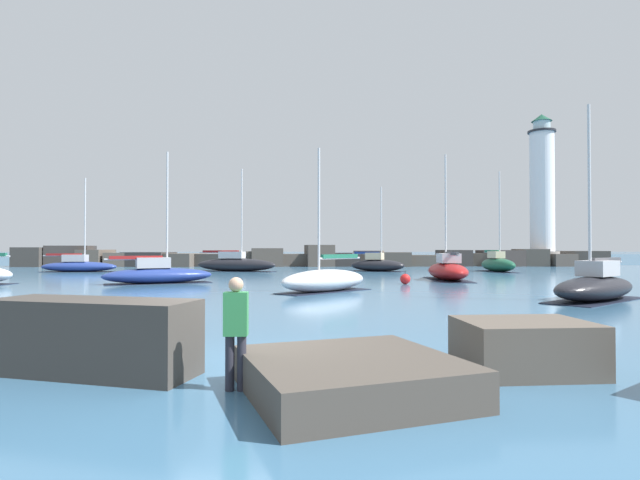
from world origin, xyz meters
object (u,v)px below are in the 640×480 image
object	(u,v)px
sailboat_moored_3	(158,274)
sailboat_moored_8	(498,264)
sailboat_moored_7	(79,266)
sailboat_moored_0	(448,270)
mooring_buoy_orange_near	(405,279)
lighthouse	(542,198)
sailboat_moored_1	(235,264)
sailboat_moored_4	(325,280)
sailboat_moored_5	(377,264)
person_on_rocks	(236,327)
sailboat_moored_6	(595,286)

from	to	relation	value
sailboat_moored_3	sailboat_moored_8	xyz separation A→B (m)	(26.77, 14.77, 0.15)
sailboat_moored_3	sailboat_moored_7	size ratio (longest dim) A/B	0.94
sailboat_moored_7	sailboat_moored_8	distance (m)	38.56
sailboat_moored_0	mooring_buoy_orange_near	distance (m)	5.37
lighthouse	sailboat_moored_7	bearing A→B (deg)	-163.87
sailboat_moored_1	sailboat_moored_7	distance (m)	14.26
sailboat_moored_4	sailboat_moored_7	xyz separation A→B (m)	(-21.86, 21.31, 0.00)
sailboat_moored_7	sailboat_moored_8	size ratio (longest dim) A/B	0.94
sailboat_moored_1	sailboat_moored_7	xyz separation A→B (m)	(-14.24, -0.57, -0.13)
sailboat_moored_5	sailboat_moored_3	bearing A→B (deg)	-135.02
sailboat_moored_1	sailboat_moored_7	world-z (taller)	sailboat_moored_1
lighthouse	sailboat_moored_4	size ratio (longest dim) A/B	2.63
person_on_rocks	sailboat_moored_5	bearing A→B (deg)	78.94
sailboat_moored_7	sailboat_moored_8	bearing A→B (deg)	-0.82
sailboat_moored_6	sailboat_moored_5	bearing A→B (deg)	101.61
sailboat_moored_6	sailboat_moored_7	bearing A→B (deg)	141.85
sailboat_moored_6	sailboat_moored_8	bearing A→B (deg)	77.40
mooring_buoy_orange_near	sailboat_moored_1	bearing A→B (deg)	126.91
sailboat_moored_3	sailboat_moored_8	bearing A→B (deg)	28.88
sailboat_moored_0	sailboat_moored_8	world-z (taller)	sailboat_moored_8
sailboat_moored_0	sailboat_moored_1	xyz separation A→B (m)	(-16.32, 12.94, 0.03)
sailboat_moored_4	sailboat_moored_1	bearing A→B (deg)	109.18
sailboat_moored_8	person_on_rocks	bearing A→B (deg)	-116.14
sailboat_moored_3	sailboat_moored_6	xyz separation A→B (m)	(21.11, -10.53, 0.02)
sailboat_moored_5	sailboat_moored_8	xyz separation A→B (m)	(11.05, -0.94, 0.08)
sailboat_moored_4	sailboat_moored_6	xyz separation A→B (m)	(11.05, -4.53, 0.03)
sailboat_moored_5	sailboat_moored_7	world-z (taller)	sailboat_moored_7
lighthouse	sailboat_moored_1	distance (m)	39.07
lighthouse	person_on_rocks	xyz separation A→B (m)	(-30.05, -53.02, -7.45)
sailboat_moored_4	sailboat_moored_5	size ratio (longest dim) A/B	0.90
mooring_buoy_orange_near	sailboat_moored_3	bearing A→B (deg)	176.45
mooring_buoy_orange_near	sailboat_moored_7	bearing A→B (deg)	148.84
sailboat_moored_5	lighthouse	bearing A→B (deg)	32.06
sailboat_moored_0	sailboat_moored_5	world-z (taller)	sailboat_moored_0
lighthouse	sailboat_moored_5	world-z (taller)	lighthouse
sailboat_moored_8	sailboat_moored_1	bearing A→B (deg)	177.34
sailboat_moored_1	sailboat_moored_7	size ratio (longest dim) A/B	1.11
sailboat_moored_1	person_on_rocks	xyz separation A→B (m)	(5.65, -39.15, 0.25)
sailboat_moored_3	sailboat_moored_6	size ratio (longest dim) A/B	1.01
sailboat_moored_1	sailboat_moored_6	xyz separation A→B (m)	(18.66, -26.42, -0.10)
sailboat_moored_4	sailboat_moored_0	bearing A→B (deg)	45.79
sailboat_moored_5	person_on_rocks	distance (m)	39.71
sailboat_moored_4	sailboat_moored_3	bearing A→B (deg)	149.24
lighthouse	person_on_rocks	world-z (taller)	lighthouse
sailboat_moored_5	mooring_buoy_orange_near	bearing A→B (deg)	-92.15
sailboat_moored_5	sailboat_moored_6	size ratio (longest dim) A/B	0.98
lighthouse	sailboat_moored_0	xyz separation A→B (m)	(-19.38, -26.81, -7.73)
sailboat_moored_0	sailboat_moored_8	size ratio (longest dim) A/B	0.94
sailboat_moored_3	person_on_rocks	distance (m)	24.63
sailboat_moored_6	sailboat_moored_7	xyz separation A→B (m)	(-32.90, 25.85, -0.03)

